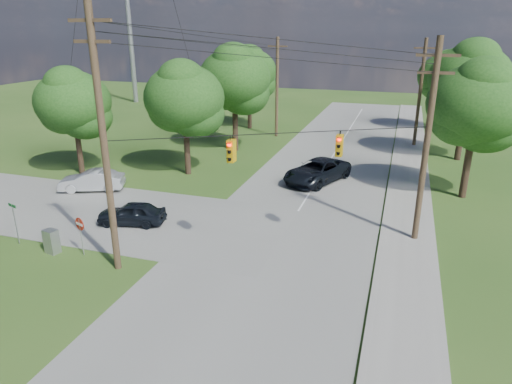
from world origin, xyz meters
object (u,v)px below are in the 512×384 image
(pole_north_e, at_px, (420,92))
(do_not_enter_sign, at_px, (80,228))
(pole_ne, at_px, (427,141))
(pole_north_w, at_px, (277,87))
(control_cabinet, at_px, (52,241))
(car_cross_dark, at_px, (132,213))
(pole_sw, at_px, (104,140))
(car_main_north, at_px, (317,171))
(car_cross_silver, at_px, (92,181))

(pole_north_e, relative_size, do_not_enter_sign, 4.91)
(pole_ne, distance_m, pole_north_w, 26.03)
(control_cabinet, relative_size, do_not_enter_sign, 0.62)
(car_cross_dark, distance_m, control_cabinet, 4.76)
(pole_sw, bearing_deg, pole_ne, 29.38)
(pole_ne, relative_size, pole_north_w, 1.05)
(pole_north_w, bearing_deg, pole_north_e, 0.00)
(pole_north_w, bearing_deg, do_not_enter_sign, -93.97)
(pole_sw, distance_m, do_not_enter_sign, 5.34)
(pole_north_w, xyz_separation_m, control_cabinet, (-3.66, -29.28, -4.50))
(pole_ne, distance_m, pole_north_e, 22.00)
(pole_sw, distance_m, car_main_north, 17.86)
(control_cabinet, bearing_deg, pole_north_e, 71.77)
(pole_north_w, bearing_deg, pole_sw, -89.23)
(pole_north_e, height_order, pole_north_w, same)
(car_cross_dark, bearing_deg, pole_north_w, 163.11)
(pole_ne, distance_m, car_cross_silver, 22.08)
(pole_sw, height_order, pole_ne, pole_sw)
(pole_ne, height_order, control_cabinet, pole_ne)
(pole_north_e, height_order, car_cross_dark, pole_north_e)
(pole_sw, bearing_deg, car_cross_dark, 114.78)
(pole_north_e, distance_m, pole_north_w, 13.90)
(car_cross_dark, relative_size, car_cross_silver, 0.88)
(control_cabinet, bearing_deg, do_not_enter_sign, 22.13)
(do_not_enter_sign, bearing_deg, car_cross_silver, 142.40)
(car_cross_silver, height_order, car_main_north, car_main_north)
(car_main_north, bearing_deg, pole_north_w, 139.85)
(car_cross_silver, distance_m, control_cabinet, 9.45)
(pole_north_e, bearing_deg, do_not_enter_sign, -118.75)
(car_cross_dark, bearing_deg, pole_ne, 87.71)
(pole_ne, xyz_separation_m, pole_north_e, (-0.00, 22.00, -0.34))
(pole_ne, height_order, do_not_enter_sign, pole_ne)
(control_cabinet, bearing_deg, pole_north_w, 95.60)
(car_main_north, bearing_deg, pole_north_e, 86.74)
(pole_north_e, xyz_separation_m, pole_north_w, (-13.90, 0.00, 0.00))
(pole_sw, xyz_separation_m, pole_north_e, (13.50, 29.60, -1.10))
(car_cross_silver, bearing_deg, car_cross_dark, 32.28)
(pole_sw, height_order, car_main_north, pole_sw)
(pole_sw, height_order, do_not_enter_sign, pole_sw)
(pole_sw, xyz_separation_m, pole_north_w, (-0.40, 29.60, -1.10))
(pole_north_w, bearing_deg, control_cabinet, -97.14)
(pole_north_e, xyz_separation_m, car_cross_silver, (-21.54, -20.70, -4.37))
(pole_ne, xyz_separation_m, car_cross_dark, (-15.66, -2.92, -4.77))
(pole_ne, xyz_separation_m, car_cross_silver, (-21.54, 1.30, -4.71))
(pole_north_w, bearing_deg, car_cross_dark, -94.04)
(pole_ne, relative_size, car_cross_dark, 2.69)
(control_cabinet, bearing_deg, car_cross_silver, 127.59)
(car_cross_silver, relative_size, do_not_enter_sign, 2.17)
(car_cross_dark, distance_m, car_cross_silver, 7.23)
(pole_north_e, xyz_separation_m, car_main_north, (-6.89, -13.91, -4.28))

